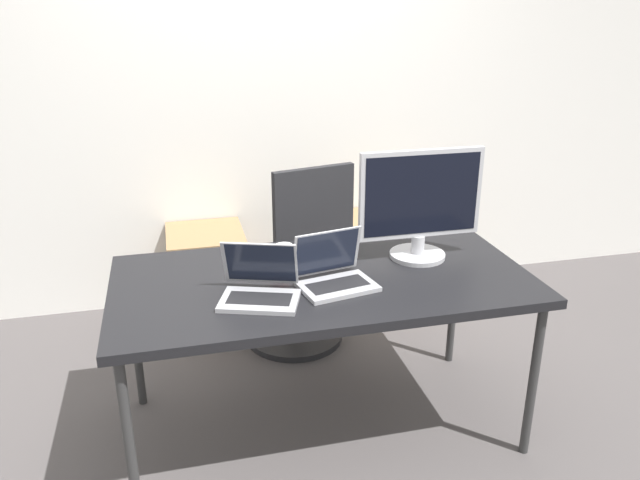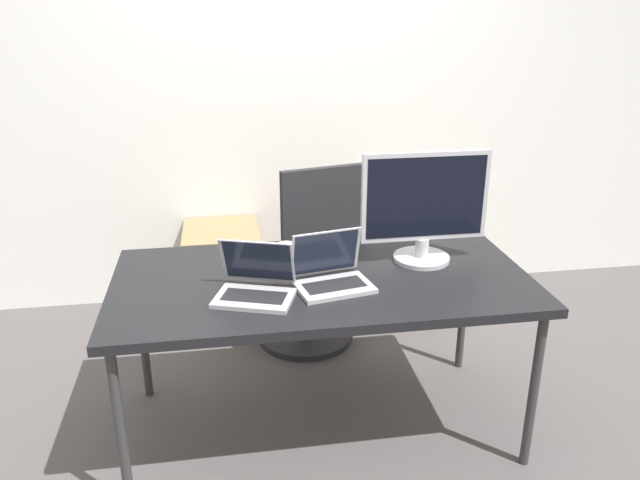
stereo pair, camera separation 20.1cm
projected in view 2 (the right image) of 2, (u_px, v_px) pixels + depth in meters
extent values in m
plane|color=#514C4C|center=(322.00, 425.00, 2.93)|extent=(14.00, 14.00, 0.00)
cube|color=white|center=(282.00, 98.00, 3.85)|extent=(10.00, 0.05, 2.60)
cube|color=black|center=(322.00, 281.00, 2.66)|extent=(1.76, 0.89, 0.04)
cylinder|color=#333333|center=(121.00, 432.00, 2.32)|extent=(0.04, 0.04, 0.73)
cylinder|color=#333333|center=(534.00, 391.00, 2.56)|extent=(0.04, 0.04, 0.73)
cylinder|color=#333333|center=(142.00, 331.00, 3.03)|extent=(0.04, 0.04, 0.73)
cylinder|color=#333333|center=(464.00, 306.00, 3.28)|extent=(0.04, 0.04, 0.73)
cylinder|color=#232326|center=(305.00, 334.00, 3.69)|extent=(0.56, 0.56, 0.04)
cylinder|color=gray|center=(305.00, 299.00, 3.61)|extent=(0.05, 0.05, 0.42)
cube|color=#232326|center=(305.00, 266.00, 3.53)|extent=(0.58, 0.58, 0.07)
cube|color=#232326|center=(323.00, 225.00, 3.19)|extent=(0.44, 0.14, 0.60)
cube|color=#99754C|center=(223.00, 271.00, 3.90)|extent=(0.46, 0.49, 0.56)
cube|color=olive|center=(224.00, 288.00, 3.67)|extent=(0.42, 0.01, 0.45)
cube|color=#99754C|center=(398.00, 260.00, 4.07)|extent=(0.46, 0.49, 0.56)
cube|color=olive|center=(409.00, 275.00, 3.84)|extent=(0.42, 0.01, 0.45)
cube|color=#ADADB2|center=(254.00, 298.00, 2.44)|extent=(0.35, 0.29, 0.02)
cube|color=black|center=(254.00, 296.00, 2.44)|extent=(0.27, 0.19, 0.00)
cube|color=#ADADB2|center=(257.00, 261.00, 2.52)|extent=(0.31, 0.17, 0.19)
cube|color=black|center=(258.00, 261.00, 2.51)|extent=(0.28, 0.15, 0.18)
cube|color=#ADADB2|center=(334.00, 287.00, 2.53)|extent=(0.34, 0.26, 0.02)
cube|color=black|center=(334.00, 285.00, 2.53)|extent=(0.26, 0.16, 0.00)
cube|color=#ADADB2|center=(326.00, 252.00, 2.60)|extent=(0.31, 0.11, 0.20)
cube|color=black|center=(326.00, 252.00, 2.59)|extent=(0.28, 0.09, 0.18)
cylinder|color=#B7B7BC|center=(421.00, 258.00, 2.82)|extent=(0.25, 0.25, 0.02)
cylinder|color=#B7B7BC|center=(422.00, 247.00, 2.80)|extent=(0.06, 0.06, 0.08)
cube|color=#B7B7BC|center=(425.00, 196.00, 2.71)|extent=(0.57, 0.03, 0.40)
cube|color=black|center=(426.00, 197.00, 2.70)|extent=(0.53, 0.00, 0.36)
cylinder|color=white|center=(286.00, 253.00, 2.78)|extent=(0.08, 0.08, 0.09)
cylinder|color=maroon|center=(280.00, 261.00, 2.68)|extent=(0.07, 0.07, 0.10)
cylinder|color=white|center=(280.00, 249.00, 2.66)|extent=(0.08, 0.08, 0.01)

